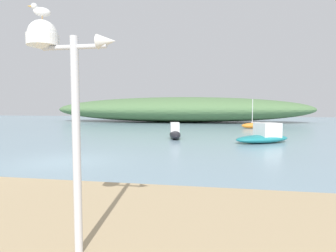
{
  "coord_description": "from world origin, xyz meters",
  "views": [
    {
      "loc": [
        6.66,
        -10.95,
        2.41
      ],
      "look_at": [
        3.72,
        5.94,
        1.22
      ],
      "focal_mm": 29.0,
      "sensor_mm": 36.0,
      "label": 1
    }
  ],
  "objects_px": {
    "motorboat_far_left": "(175,133)",
    "motorboat_by_sandbar": "(264,136)",
    "seagull_on_radar": "(41,11)",
    "mast_structure": "(57,67)",
    "sailboat_outer_mooring": "(252,125)"
  },
  "relations": [
    {
      "from": "mast_structure",
      "to": "seagull_on_radar",
      "type": "bearing_deg",
      "value": -177.86
    },
    {
      "from": "seagull_on_radar",
      "to": "motorboat_by_sandbar",
      "type": "xyz_separation_m",
      "value": [
        5.82,
        15.48,
        -3.34
      ]
    },
    {
      "from": "motorboat_far_left",
      "to": "motorboat_by_sandbar",
      "type": "bearing_deg",
      "value": -12.77
    },
    {
      "from": "mast_structure",
      "to": "motorboat_far_left",
      "type": "bearing_deg",
      "value": 92.53
    },
    {
      "from": "seagull_on_radar",
      "to": "motorboat_by_sandbar",
      "type": "relative_size",
      "value": 0.07
    },
    {
      "from": "sailboat_outer_mooring",
      "to": "motorboat_far_left",
      "type": "height_order",
      "value": "sailboat_outer_mooring"
    },
    {
      "from": "sailboat_outer_mooring",
      "to": "motorboat_far_left",
      "type": "relative_size",
      "value": 1.13
    },
    {
      "from": "motorboat_by_sandbar",
      "to": "motorboat_far_left",
      "type": "height_order",
      "value": "motorboat_by_sandbar"
    },
    {
      "from": "motorboat_far_left",
      "to": "sailboat_outer_mooring",
      "type": "bearing_deg",
      "value": 57.84
    },
    {
      "from": "seagull_on_radar",
      "to": "motorboat_by_sandbar",
      "type": "bearing_deg",
      "value": 69.41
    },
    {
      "from": "seagull_on_radar",
      "to": "sailboat_outer_mooring",
      "type": "relative_size",
      "value": 0.09
    },
    {
      "from": "mast_structure",
      "to": "motorboat_by_sandbar",
      "type": "distance_m",
      "value": 16.64
    },
    {
      "from": "seagull_on_radar",
      "to": "motorboat_far_left",
      "type": "relative_size",
      "value": 0.1
    },
    {
      "from": "sailboat_outer_mooring",
      "to": "motorboat_by_sandbar",
      "type": "height_order",
      "value": "sailboat_outer_mooring"
    },
    {
      "from": "mast_structure",
      "to": "motorboat_by_sandbar",
      "type": "xyz_separation_m",
      "value": [
        5.59,
        15.47,
        -2.52
      ]
    }
  ]
}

